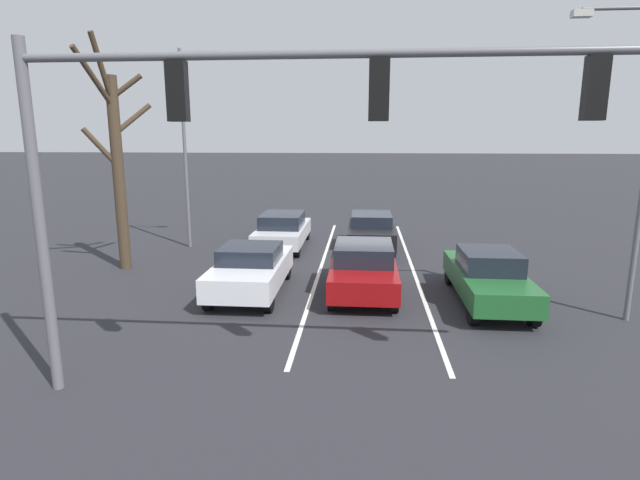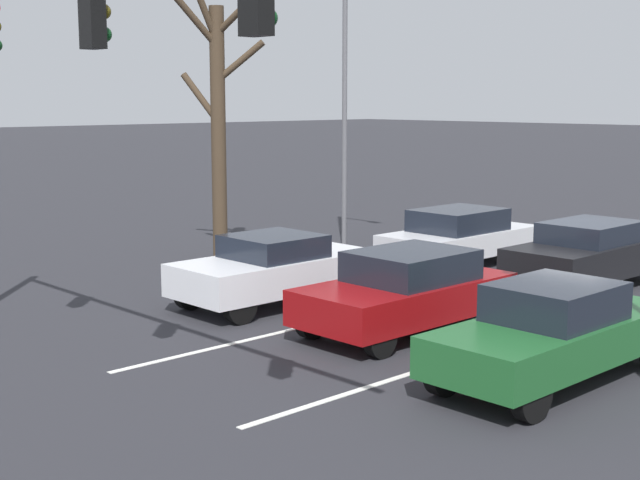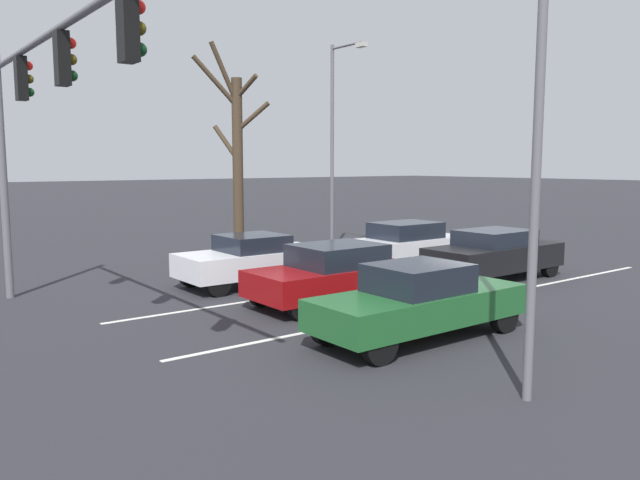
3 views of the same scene
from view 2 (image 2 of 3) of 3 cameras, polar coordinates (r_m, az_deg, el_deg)
name	(u,v)px [view 2 (image 2 of 3)]	position (r m, az deg, el deg)	size (l,w,h in m)	color
ground_plane	(569,289)	(20.94, 15.67, -3.04)	(240.00, 240.00, 0.00)	#28282D
lane_stripe_left_divider	(578,320)	(18.11, 16.21, -4.92)	(0.12, 16.81, 0.01)	silver
lane_stripe_center_divider	(445,293)	(19.91, 8.03, -3.40)	(0.12, 16.81, 0.01)	silver
car_white_rightlane_front	(275,268)	(18.61, -2.87, -1.82)	(1.91, 4.40, 1.47)	silver
car_darkgreen_leftlane_front	(556,332)	(14.00, 14.85, -5.69)	(1.74, 4.73, 1.53)	#1E5928
car_maroon_midlane_front	(407,290)	(16.49, 5.58, -3.22)	(1.93, 4.30, 1.50)	maroon
car_black_midlane_second	(590,253)	(21.13, 16.91, -0.81)	(1.85, 4.61, 1.51)	black
car_silver_rightlane_second	(460,236)	(23.18, 8.93, 0.25)	(1.91, 4.54, 1.47)	silver
traffic_signal_gantry	(23,63)	(13.73, -18.45, 10.72)	(11.46, 0.37, 6.26)	slate
street_lamp_right_shoulder	(350,84)	(25.24, 1.94, 9.92)	(2.00, 0.24, 8.06)	slate
bare_tree_near	(216,113)	(23.79, -6.65, 8.06)	(2.02, 2.52, 7.86)	#423323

